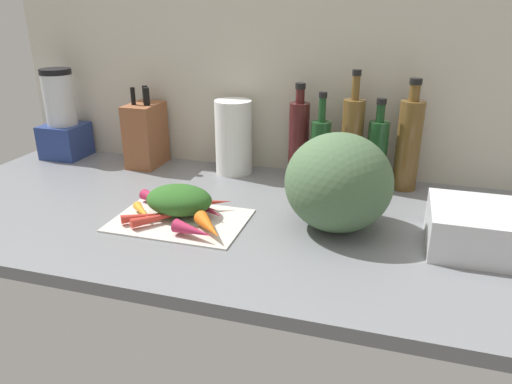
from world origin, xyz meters
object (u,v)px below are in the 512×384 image
at_px(carrot_5, 189,209).
at_px(paper_towel_roll, 234,137).
at_px(blender_appliance, 62,120).
at_px(bottle_2, 352,141).
at_px(carrot_6, 200,207).
at_px(carrot_4, 158,200).
at_px(bottle_4, 408,144).
at_px(winter_squash, 338,183).
at_px(carrot_0, 193,231).
at_px(carrot_7, 144,213).
at_px(bottle_3, 377,153).
at_px(knife_block, 146,134).
at_px(carrot_9, 209,227).
at_px(bottle_0, 299,139).
at_px(bottle_1, 320,151).
at_px(carrot_1, 198,203).
at_px(carrot_2, 163,206).
at_px(cutting_board, 180,220).
at_px(carrot_10, 207,209).
at_px(carrot_3, 147,216).
at_px(dish_rack, 491,230).
at_px(carrot_8, 164,216).

height_order(carrot_5, paper_towel_roll, paper_towel_roll).
bearing_deg(blender_appliance, bottle_2, 0.59).
bearing_deg(blender_appliance, carrot_6, -27.19).
height_order(carrot_4, carrot_6, carrot_4).
bearing_deg(bottle_4, winter_squash, -115.67).
distance_m(carrot_0, blender_appliance, 0.83).
bearing_deg(carrot_7, bottle_3, 36.08).
height_order(carrot_4, winter_squash, winter_squash).
height_order(bottle_2, bottle_4, bottle_2).
bearing_deg(knife_block, winter_squash, -24.47).
bearing_deg(winter_squash, carrot_0, -152.34).
height_order(carrot_4, bottle_3, bottle_3).
bearing_deg(carrot_5, blender_appliance, 150.34).
distance_m(winter_squash, blender_appliance, 1.03).
xyz_separation_m(carrot_9, knife_block, (-0.39, 0.44, 0.08)).
xyz_separation_m(bottle_0, bottle_1, (0.07, -0.03, -0.02)).
xyz_separation_m(carrot_1, bottle_2, (0.35, 0.33, 0.11)).
xyz_separation_m(carrot_2, bottle_2, (0.44, 0.35, 0.11)).
distance_m(carrot_4, bottle_0, 0.47).
bearing_deg(carrot_1, cutting_board, -110.18).
height_order(carrot_9, bottle_1, bottle_1).
bearing_deg(carrot_0, carrot_10, 98.27).
relative_size(carrot_3, bottle_1, 0.45).
xyz_separation_m(carrot_5, carrot_10, (0.04, 0.02, -0.00)).
bearing_deg(bottle_3, bottle_1, -178.05).
xyz_separation_m(carrot_9, bottle_0, (0.11, 0.46, 0.10)).
relative_size(knife_block, bottle_2, 0.77).
relative_size(carrot_3, carrot_10, 1.04).
bearing_deg(carrot_9, bottle_0, 76.28).
distance_m(carrot_5, carrot_10, 0.05).
distance_m(blender_appliance, bottle_2, 0.98).
distance_m(carrot_9, bottle_1, 0.47).
distance_m(paper_towel_roll, bottle_0, 0.21).
distance_m(cutting_board, blender_appliance, 0.73).
height_order(cutting_board, carrot_4, carrot_4).
relative_size(blender_appliance, bottle_4, 0.96).
xyz_separation_m(winter_squash, paper_towel_roll, (-0.37, 0.32, -0.00)).
bearing_deg(cutting_board, paper_towel_roll, 88.75).
height_order(blender_appliance, paper_towel_roll, blender_appliance).
bearing_deg(carrot_1, carrot_9, -56.38).
relative_size(winter_squash, bottle_3, 0.96).
bearing_deg(dish_rack, bottle_1, 144.34).
distance_m(carrot_3, bottle_4, 0.75).
bearing_deg(bottle_2, bottle_4, 1.74).
xyz_separation_m(carrot_7, carrot_9, (0.19, -0.04, 0.01)).
bearing_deg(knife_block, carrot_8, -56.82).
distance_m(carrot_2, carrot_6, 0.10).
height_order(bottle_2, dish_rack, bottle_2).
relative_size(carrot_7, carrot_9, 0.96).
xyz_separation_m(winter_squash, blender_appliance, (-0.99, 0.31, 0.01)).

